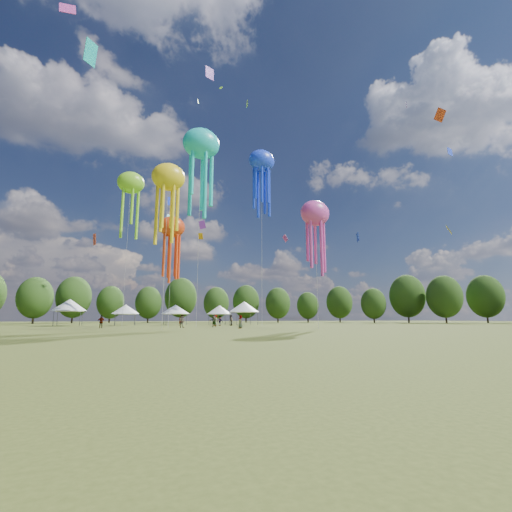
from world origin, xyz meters
name	(u,v)px	position (x,y,z in m)	size (l,w,h in m)	color
ground	(443,350)	(0.00, 0.00, 0.00)	(300.00, 300.00, 0.00)	#384416
spectator_near	(182,321)	(-4.39, 36.29, 0.84)	(0.82, 0.64, 1.69)	gray
spectators_far	(210,321)	(0.83, 43.17, 0.83)	(20.60, 17.24, 1.79)	gray
festival_tents	(171,308)	(-3.27, 56.66, 3.12)	(36.11, 7.78, 4.44)	#47474C
show_kites	(212,183)	(0.01, 40.29, 21.64)	(27.18, 25.27, 32.10)	yellow
small_kites	(208,147)	(-0.18, 42.83, 28.69)	(77.57, 60.62, 44.69)	yellow
treeline	(165,291)	(-3.87, 62.51, 6.54)	(201.57, 95.24, 13.43)	#38281C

